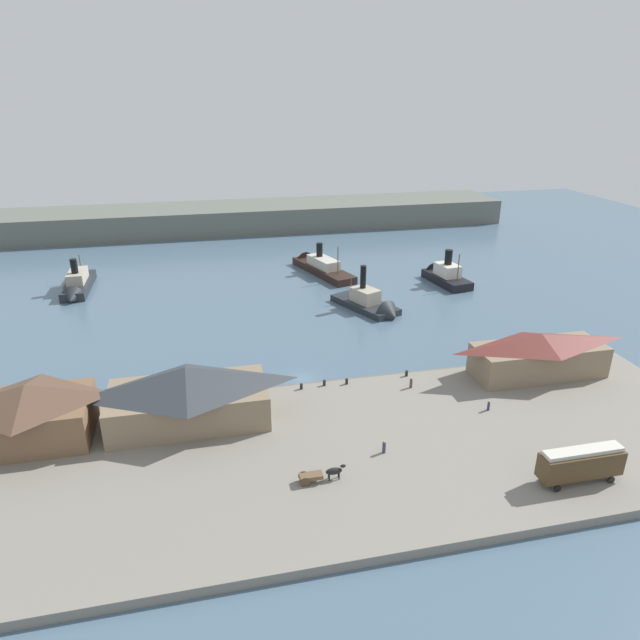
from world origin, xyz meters
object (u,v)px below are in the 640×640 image
at_px(ferry_departing_north, 318,265).
at_px(pedestrian_walking_east, 614,446).
at_px(street_tram, 581,463).
at_px(mooring_post_center_west, 347,381).
at_px(ferry_mid_harbor, 77,286).
at_px(mooring_post_west, 407,373).
at_px(mooring_post_center_east, 301,386).
at_px(ferry_shed_customs_shed, 539,354).
at_px(pedestrian_standing_center, 411,383).
at_px(pedestrian_by_tram, 489,406).
at_px(ferry_shed_west_terminal, 30,412).
at_px(ferry_approaching_west, 443,275).
at_px(mooring_post_east, 324,383).
at_px(ferry_shed_east_terminal, 188,394).
at_px(pedestrian_walking_west, 384,447).
at_px(ferry_approaching_east, 373,305).
at_px(horse_cart, 320,474).

bearing_deg(ferry_departing_north, pedestrian_walking_east, -77.49).
height_order(street_tram, mooring_post_center_west, street_tram).
bearing_deg(mooring_post_center_west, ferry_mid_harbor, 129.94).
distance_m(mooring_post_west, mooring_post_center_east, 17.34).
relative_size(ferry_shed_customs_shed, mooring_post_west, 23.86).
bearing_deg(ferry_shed_customs_shed, ferry_departing_north, 108.11).
xyz_separation_m(street_tram, mooring_post_center_east, (-27.63, 28.64, -2.12)).
bearing_deg(ferry_departing_north, pedestrian_standing_center, -89.83).
height_order(street_tram, pedestrian_by_tram, street_tram).
bearing_deg(mooring_post_center_west, pedestrian_by_tram, -33.77).
distance_m(ferry_shed_west_terminal, mooring_post_center_east, 37.34).
relative_size(pedestrian_walking_east, ferry_departing_north, 0.06).
xyz_separation_m(ferry_shed_customs_shed, ferry_approaching_west, (6.61, 50.82, -3.03)).
relative_size(pedestrian_walking_east, mooring_post_east, 1.82).
relative_size(ferry_shed_customs_shed, ferry_approaching_west, 1.32).
bearing_deg(ferry_shed_east_terminal, ferry_shed_west_terminal, 179.75).
xyz_separation_m(pedestrian_standing_center, ferry_approaching_west, (28.07, 50.60, -0.23)).
bearing_deg(pedestrian_walking_east, pedestrian_walking_west, 167.95).
distance_m(ferry_shed_east_terminal, mooring_post_center_west, 24.89).
bearing_deg(pedestrian_standing_center, mooring_post_center_east, 168.91).
bearing_deg(street_tram, ferry_shed_customs_shed, 67.45).
relative_size(mooring_post_center_west, ferry_approaching_east, 0.05).
bearing_deg(ferry_shed_east_terminal, ferry_mid_harbor, 111.46).
bearing_deg(pedestrian_walking_west, ferry_shed_east_terminal, 151.37).
distance_m(pedestrian_by_tram, ferry_approaching_east, 44.07).
distance_m(horse_cart, mooring_post_east, 23.08).
distance_m(ferry_shed_west_terminal, mooring_post_center_west, 44.49).
distance_m(pedestrian_by_tram, mooring_post_center_east, 27.76).
xyz_separation_m(horse_cart, mooring_post_center_west, (9.17, 22.05, -0.48)).
bearing_deg(pedestrian_standing_center, mooring_post_center_west, 160.71).
xyz_separation_m(ferry_shed_east_terminal, pedestrian_walking_east, (52.55, -19.17, -3.47)).
relative_size(pedestrian_walking_west, ferry_mid_harbor, 0.09).
distance_m(horse_cart, ferry_departing_north, 86.69).
bearing_deg(mooring_post_center_west, pedestrian_standing_center, -19.29).
height_order(pedestrian_walking_west, ferry_approaching_west, ferry_approaching_west).
height_order(pedestrian_walking_east, ferry_departing_north, ferry_departing_north).
distance_m(pedestrian_walking_west, ferry_departing_north, 81.59).
relative_size(pedestrian_walking_west, mooring_post_west, 1.95).
relative_size(ferry_shed_west_terminal, ferry_approaching_west, 0.93).
xyz_separation_m(ferry_mid_harbor, ferry_approaching_west, (86.68, -11.46, 0.16)).
bearing_deg(pedestrian_walking_east, mooring_post_center_west, 139.34).
bearing_deg(street_tram, ferry_approaching_east, 95.64).
relative_size(street_tram, mooring_post_west, 11.20).
distance_m(ferry_shed_customs_shed, pedestrian_by_tram, 15.76).
bearing_deg(ferry_shed_west_terminal, mooring_post_center_east, 8.06).
bearing_deg(horse_cart, ferry_shed_west_terminal, 154.25).
relative_size(street_tram, ferry_approaching_east, 0.54).
distance_m(pedestrian_standing_center, ferry_approaching_east, 35.64).
height_order(street_tram, ferry_departing_north, ferry_departing_north).
height_order(street_tram, ferry_approaching_east, ferry_approaching_east).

